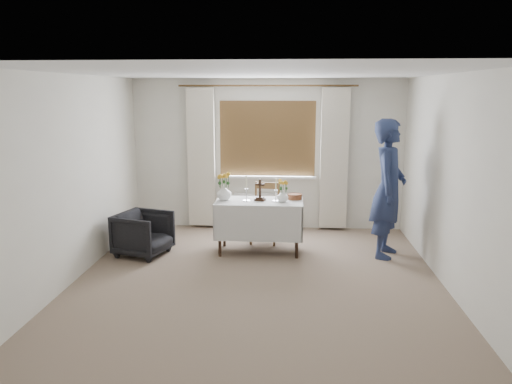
% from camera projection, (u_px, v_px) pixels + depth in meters
% --- Properties ---
extents(ground, '(5.00, 5.00, 0.00)m').
position_uv_depth(ground, '(257.00, 281.00, 6.14)').
color(ground, '#86705C').
rests_on(ground, ground).
extents(altar_table, '(1.24, 0.64, 0.76)m').
position_uv_depth(altar_table, '(259.00, 227.00, 7.18)').
color(altar_table, silver).
rests_on(altar_table, ground).
extents(wooden_chair, '(0.48, 0.48, 0.91)m').
position_uv_depth(wooden_chair, '(265.00, 213.00, 7.65)').
color(wooden_chair, brown).
rests_on(wooden_chair, ground).
extents(armchair, '(0.85, 0.84, 0.62)m').
position_uv_depth(armchair, '(143.00, 234.00, 7.07)').
color(armchair, black).
rests_on(armchair, ground).
extents(person, '(0.67, 0.82, 1.93)m').
position_uv_depth(person, '(388.00, 189.00, 6.92)').
color(person, navy).
rests_on(person, ground).
extents(radiator, '(1.10, 0.10, 0.60)m').
position_uv_depth(radiator, '(267.00, 211.00, 8.45)').
color(radiator, silver).
rests_on(radiator, ground).
extents(wooden_cross, '(0.17, 0.14, 0.31)m').
position_uv_depth(wooden_cross, '(260.00, 190.00, 7.08)').
color(wooden_cross, black).
rests_on(wooden_cross, altar_table).
extents(candlestick_left, '(0.11, 0.11, 0.37)m').
position_uv_depth(candlestick_left, '(246.00, 188.00, 7.04)').
color(candlestick_left, white).
rests_on(candlestick_left, altar_table).
extents(candlestick_right, '(0.10, 0.10, 0.33)m').
position_uv_depth(candlestick_right, '(276.00, 190.00, 7.03)').
color(candlestick_right, white).
rests_on(candlestick_right, altar_table).
extents(flower_vase_left, '(0.28, 0.28, 0.22)m').
position_uv_depth(flower_vase_left, '(224.00, 192.00, 7.13)').
color(flower_vase_left, white).
rests_on(flower_vase_left, altar_table).
extents(flower_vase_right, '(0.17, 0.17, 0.17)m').
position_uv_depth(flower_vase_right, '(283.00, 196.00, 7.02)').
color(flower_vase_right, white).
rests_on(flower_vase_right, altar_table).
extents(wicker_basket, '(0.26, 0.26, 0.08)m').
position_uv_depth(wicker_basket, '(295.00, 196.00, 7.20)').
color(wicker_basket, brown).
rests_on(wicker_basket, altar_table).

